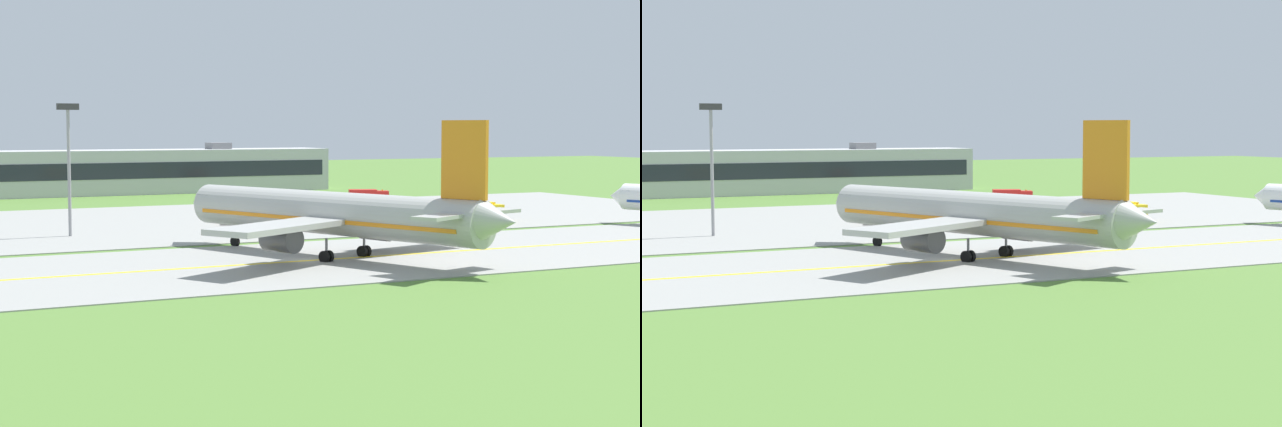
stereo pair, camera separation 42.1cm
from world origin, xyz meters
The scene contains 10 objects.
ground_plane centered at (0.00, 0.00, 0.00)m, with size 500.00×500.00×0.00m, color #517A33.
taxiway_strip centered at (0.00, 0.00, 0.05)m, with size 240.00×28.00×0.10m, color gray.
apron_pad centered at (10.00, 42.00, 0.05)m, with size 140.00×52.00×0.10m, color gray.
taxiway_centreline centered at (0.00, 0.00, 0.11)m, with size 220.00×0.60×0.01m, color yellow.
airplane_lead centered at (3.24, 1.00, 4.13)m, with size 31.45×38.18×12.70m.
service_truck_baggage centered at (35.72, 53.36, 1.53)m, with size 6.33×4.21×2.60m.
service_truck_fuel centered at (8.83, 33.81, 1.53)m, with size 6.31×4.33×2.60m.
service_truck_catering centered at (36.65, 24.76, 1.53)m, with size 2.74×6.15×2.60m.
terminal_building centered at (14.96, 99.39, 3.99)m, with size 68.51×11.26×9.15m.
apron_light_mast centered at (-14.56, 30.30, 9.33)m, with size 2.40×0.50×14.70m.
Camera 1 is at (-38.90, -82.19, 12.17)m, focal length 57.06 mm.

